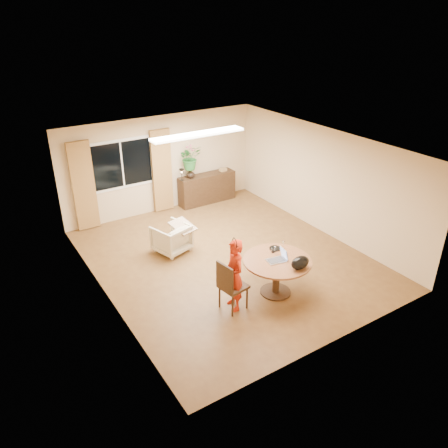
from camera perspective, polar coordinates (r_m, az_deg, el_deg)
name	(u,v)px	position (r m, az deg, el deg)	size (l,w,h in m)	color
floor	(227,258)	(9.84, 0.44, -4.51)	(6.50, 6.50, 0.00)	brown
ceiling	(228,146)	(8.80, 0.50, 10.19)	(6.50, 6.50, 0.00)	white
wall_back	(162,164)	(11.92, -8.14, 7.75)	(5.50, 5.50, 0.00)	#D0B587
wall_left	(100,239)	(8.22, -15.83, -1.85)	(6.50, 6.50, 0.00)	#D0B587
wall_right	(323,181)	(10.88, 12.78, 5.52)	(6.50, 6.50, 0.00)	#D0B587
window	(122,164)	(11.46, -13.18, 7.60)	(1.70, 0.03, 1.30)	white
curtain_left	(84,186)	(11.23, -17.87, 4.69)	(0.55, 0.08, 2.25)	brown
curtain_right	(162,171)	(11.87, -8.11, 6.87)	(0.55, 0.08, 2.25)	brown
ceiling_panel	(198,134)	(9.80, -3.40, 11.62)	(2.20, 0.35, 0.05)	white
dining_table	(277,267)	(8.48, 6.92, -5.58)	(1.32, 1.32, 0.75)	brown
dining_chair	(233,285)	(8.05, 1.23, -7.95)	(0.49, 0.45, 1.02)	black
child	(234,275)	(7.96, 1.35, -6.70)	(0.34, 0.51, 1.41)	red
laptop	(276,255)	(8.30, 6.85, -4.06)	(0.37, 0.25, 0.25)	#B7B7BC
tumbler	(273,250)	(8.61, 6.45, -3.40)	(0.07, 0.07, 0.10)	white
wine_glass	(283,245)	(8.72, 7.74, -2.74)	(0.07, 0.07, 0.19)	white
pot_lid	(275,248)	(8.75, 6.69, -3.13)	(0.23, 0.23, 0.04)	white
handbag	(300,263)	(8.12, 9.91, -5.00)	(0.39, 0.23, 0.26)	black
armchair	(171,238)	(10.05, -6.90, -1.84)	(0.71, 0.73, 0.67)	beige
throw	(183,223)	(9.93, -5.44, 0.15)	(0.45, 0.55, 0.03)	beige
sideboard	(207,188)	(12.55, -2.24, 4.69)	(1.68, 0.41, 0.84)	black
vase	(190,174)	(12.12, -4.41, 6.59)	(0.24, 0.24, 0.25)	black
bouquet	(190,158)	(11.98, -4.46, 8.63)	(0.59, 0.51, 0.66)	#376F29
book_stack	(223,170)	(12.66, -0.13, 7.13)	(0.20, 0.15, 0.08)	olive
desk_lamp	(182,174)	(11.94, -5.54, 6.47)	(0.14, 0.14, 0.34)	black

